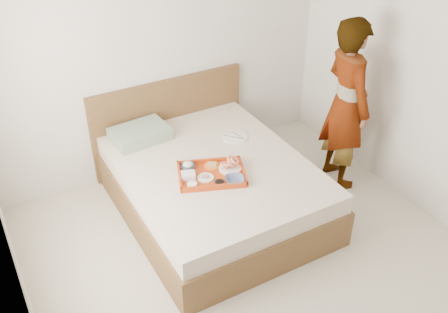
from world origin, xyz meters
TOP-DOWN VIEW (x-y plane):
  - ground at (0.00, 0.00)m, footprint 3.50×4.00m
  - wall_back at (0.00, 2.00)m, footprint 3.50×0.01m
  - wall_left at (-1.75, 0.00)m, footprint 0.01×4.00m
  - bed at (0.01, 1.00)m, footprint 1.65×2.00m
  - headboard at (0.01, 1.97)m, footprint 1.65×0.06m
  - pillow at (-0.40, 1.71)m, footprint 0.55×0.40m
  - tray at (-0.09, 0.84)m, footprint 0.68×0.59m
  - prawn_plate at (0.09, 0.84)m, footprint 0.25×0.25m
  - navy_bowl_big at (0.03, 0.66)m, footprint 0.21×0.21m
  - sauce_dish at (-0.10, 0.69)m, footprint 0.11×0.11m
  - meat_plate at (-0.16, 0.82)m, footprint 0.18×0.18m
  - bread_plate at (-0.03, 0.95)m, footprint 0.18×0.18m
  - salad_bowl at (-0.23, 1.03)m, footprint 0.16×0.16m
  - plastic_tub at (-0.29, 0.90)m, footprint 0.15×0.13m
  - cheese_round at (-0.31, 0.78)m, footprint 0.11×0.11m
  - dinner_plate at (0.41, 1.29)m, footprint 0.31×0.31m
  - person at (1.35, 0.84)m, footprint 0.50×0.68m

SIDE VIEW (x-z plane):
  - ground at x=0.00m, z-range -0.01..0.01m
  - bed at x=0.01m, z-range 0.00..0.53m
  - headboard at x=0.01m, z-range 0.00..0.95m
  - dinner_plate at x=0.41m, z-range 0.53..0.54m
  - meat_plate at x=-0.16m, z-range 0.55..0.56m
  - bread_plate at x=-0.03m, z-range 0.55..0.56m
  - prawn_plate at x=0.09m, z-range 0.55..0.56m
  - tray at x=-0.09m, z-range 0.53..0.58m
  - cheese_round at x=-0.31m, z-range 0.55..0.57m
  - sauce_dish at x=-0.10m, z-range 0.55..0.58m
  - salad_bowl at x=-0.23m, z-range 0.55..0.58m
  - navy_bowl_big at x=0.03m, z-range 0.55..0.58m
  - plastic_tub at x=-0.29m, z-range 0.55..0.60m
  - pillow at x=-0.40m, z-range 0.53..0.66m
  - person at x=1.35m, z-range 0.00..1.70m
  - wall_back at x=0.00m, z-range 0.00..2.60m
  - wall_left at x=-1.75m, z-range 0.00..2.60m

